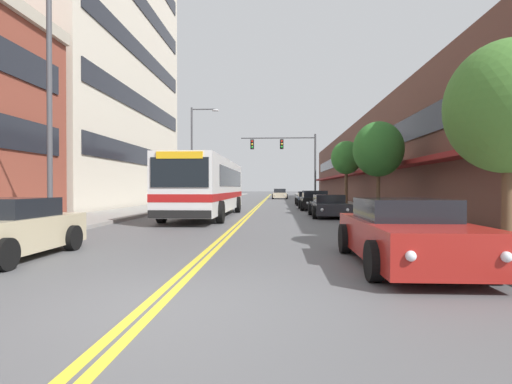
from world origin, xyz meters
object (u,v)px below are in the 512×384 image
object	(u,v)px
car_slate_blue_parked_right_mid	(308,199)
car_charcoal_parked_right_far	(329,206)
street_tree_right_far	(346,158)
fire_hydrant	(413,218)
city_bus	(208,185)
car_beige_parked_left_mid	(4,230)
car_champagne_moving_lead	(280,194)
traffic_signal_mast	(290,154)
street_lamp_left_near	(58,81)
street_tree_right_mid	(378,149)
car_red_parked_right_foreground	(405,233)
street_tree_right_near	(508,107)
car_black_parked_right_end	(315,201)
street_lamp_left_far	(196,148)
car_silver_parked_left_near	(215,198)

from	to	relation	value
car_slate_blue_parked_right_mid	car_charcoal_parked_right_far	xyz separation A→B (m)	(0.08, -14.14, -0.01)
car_slate_blue_parked_right_mid	street_tree_right_far	xyz separation A→B (m)	(3.33, -0.34, 3.61)
fire_hydrant	car_slate_blue_parked_right_mid	bearing A→B (deg)	94.02
city_bus	car_beige_parked_left_mid	bearing A→B (deg)	-99.59
car_champagne_moving_lead	traffic_signal_mast	size ratio (longest dim) A/B	0.59
traffic_signal_mast	car_beige_parked_left_mid	bearing A→B (deg)	-103.70
street_tree_right_far	car_charcoal_parked_right_far	bearing A→B (deg)	-103.26
traffic_signal_mast	fire_hydrant	xyz separation A→B (m)	(3.16, -25.09, -4.17)
car_champagne_moving_lead	street_lamp_left_near	size ratio (longest dim) A/B	0.51
traffic_signal_mast	street_lamp_left_near	distance (m)	27.27
street_tree_right_mid	street_tree_right_far	size ratio (longest dim) A/B	0.90
car_red_parked_right_foreground	street_tree_right_near	distance (m)	3.91
car_black_parked_right_end	car_champagne_moving_lead	distance (m)	27.21
traffic_signal_mast	street_lamp_left_far	world-z (taller)	street_lamp_left_far
car_champagne_moving_lead	street_tree_right_near	xyz separation A→B (m)	(4.92, -46.42, 2.74)
car_red_parked_right_foreground	car_slate_blue_parked_right_mid	bearing A→B (deg)	89.83
city_bus	traffic_signal_mast	bearing A→B (deg)	73.06
car_red_parked_right_foreground	street_tree_right_mid	world-z (taller)	street_tree_right_mid
car_beige_parked_left_mid	car_champagne_moving_lead	size ratio (longest dim) A/B	0.99
car_black_parked_right_end	traffic_signal_mast	bearing A→B (deg)	99.19
city_bus	street_lamp_left_far	world-z (taller)	street_lamp_left_far
city_bus	car_champagne_moving_lead	world-z (taller)	city_bus
car_charcoal_parked_right_far	street_lamp_left_far	world-z (taller)	street_lamp_left_far
car_charcoal_parked_right_far	traffic_signal_mast	distance (m)	16.97
car_silver_parked_left_near	street_tree_right_mid	bearing A→B (deg)	-54.32
car_beige_parked_left_mid	car_red_parked_right_foreground	size ratio (longest dim) A/B	0.86
city_bus	car_slate_blue_parked_right_mid	xyz separation A→B (m)	(6.50, 14.03, -1.15)
car_charcoal_parked_right_far	car_black_parked_right_end	size ratio (longest dim) A/B	1.02
city_bus	car_black_parked_right_end	world-z (taller)	city_bus
car_slate_blue_parked_right_mid	street_tree_right_mid	world-z (taller)	street_tree_right_mid
car_black_parked_right_end	fire_hydrant	xyz separation A→B (m)	(1.65, -15.72, -0.03)
street_lamp_left_near	car_charcoal_parked_right_far	bearing A→B (deg)	45.94
car_charcoal_parked_right_far	street_tree_right_near	size ratio (longest dim) A/B	0.94
car_black_parked_right_end	street_tree_right_far	world-z (taller)	street_tree_right_far
car_silver_parked_left_near	traffic_signal_mast	xyz separation A→B (m)	(7.15, 0.14, 4.16)
car_silver_parked_left_near	car_beige_parked_left_mid	xyz separation A→B (m)	(-0.03, -29.31, 0.02)
street_lamp_left_near	car_red_parked_right_foreground	bearing A→B (deg)	-21.04
traffic_signal_mast	street_tree_right_near	world-z (taller)	traffic_signal_mast
street_lamp_left_near	fire_hydrant	distance (m)	11.81
car_silver_parked_left_near	car_black_parked_right_end	xyz separation A→B (m)	(8.67, -9.22, 0.02)
street_tree_right_far	car_black_parked_right_end	bearing A→B (deg)	-116.35
city_bus	street_tree_right_near	distance (m)	15.45
car_beige_parked_left_mid	car_champagne_moving_lead	world-z (taller)	car_champagne_moving_lead
traffic_signal_mast	street_tree_right_near	distance (m)	28.99
street_lamp_left_near	street_tree_right_mid	xyz separation A→B (m)	(12.12, 10.03, -1.18)
street_lamp_left_far	street_tree_right_near	world-z (taller)	street_lamp_left_far
car_silver_parked_left_near	city_bus	bearing A→B (deg)	-82.20
city_bus	street_tree_right_far	bearing A→B (deg)	54.29
traffic_signal_mast	street_lamp_left_far	xyz separation A→B (m)	(-7.78, -5.96, 0.01)
street_tree_right_far	fire_hydrant	size ratio (longest dim) A/B	6.01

